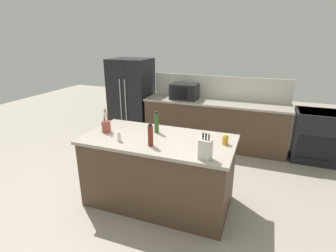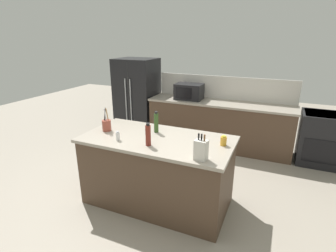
{
  "view_description": "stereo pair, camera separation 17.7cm",
  "coord_description": "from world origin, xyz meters",
  "px_view_note": "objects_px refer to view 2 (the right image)",
  "views": [
    {
      "loc": [
        1.22,
        -2.86,
        2.18
      ],
      "look_at": [
        0.0,
        0.35,
        0.99
      ],
      "focal_mm": 28.0,
      "sensor_mm": 36.0,
      "label": 1
    },
    {
      "loc": [
        1.38,
        -2.79,
        2.18
      ],
      "look_at": [
        0.0,
        0.35,
        0.99
      ],
      "focal_mm": 28.0,
      "sensor_mm": 36.0,
      "label": 2
    }
  ],
  "objects_px": {
    "knife_block": "(201,150)",
    "utensil_crock": "(107,125)",
    "honey_jar": "(224,141)",
    "microwave": "(189,91)",
    "salt_shaker": "(118,136)",
    "range_oven": "(322,139)",
    "vinegar_bottle": "(148,135)",
    "refrigerator": "(137,97)",
    "olive_oil_bottle": "(156,122)"
  },
  "relations": [
    {
      "from": "range_oven",
      "to": "knife_block",
      "type": "height_order",
      "value": "knife_block"
    },
    {
      "from": "range_oven",
      "to": "knife_block",
      "type": "xyz_separation_m",
      "value": [
        -1.45,
        -2.57,
        0.59
      ]
    },
    {
      "from": "knife_block",
      "to": "refrigerator",
      "type": "bearing_deg",
      "value": 139.49
    },
    {
      "from": "honey_jar",
      "to": "vinegar_bottle",
      "type": "relative_size",
      "value": 0.44
    },
    {
      "from": "utensil_crock",
      "to": "vinegar_bottle",
      "type": "xyz_separation_m",
      "value": [
        0.76,
        -0.22,
        0.05
      ]
    },
    {
      "from": "olive_oil_bottle",
      "to": "salt_shaker",
      "type": "relative_size",
      "value": 2.48
    },
    {
      "from": "range_oven",
      "to": "utensil_crock",
      "type": "xyz_separation_m",
      "value": [
        -2.9,
        -2.23,
        0.56
      ]
    },
    {
      "from": "honey_jar",
      "to": "utensil_crock",
      "type": "bearing_deg",
      "value": -174.99
    },
    {
      "from": "microwave",
      "to": "utensil_crock",
      "type": "distance_m",
      "value": 2.27
    },
    {
      "from": "range_oven",
      "to": "utensil_crock",
      "type": "relative_size",
      "value": 2.87
    },
    {
      "from": "knife_block",
      "to": "vinegar_bottle",
      "type": "height_order",
      "value": "knife_block"
    },
    {
      "from": "vinegar_bottle",
      "to": "utensil_crock",
      "type": "bearing_deg",
      "value": 163.87
    },
    {
      "from": "honey_jar",
      "to": "vinegar_bottle",
      "type": "distance_m",
      "value": 0.9
    },
    {
      "from": "knife_block",
      "to": "salt_shaker",
      "type": "xyz_separation_m",
      "value": [
        -1.11,
        0.11,
        -0.06
      ]
    },
    {
      "from": "microwave",
      "to": "utensil_crock",
      "type": "xyz_separation_m",
      "value": [
        -0.41,
        -2.23,
        -0.08
      ]
    },
    {
      "from": "utensil_crock",
      "to": "honey_jar",
      "type": "height_order",
      "value": "utensil_crock"
    },
    {
      "from": "knife_block",
      "to": "utensil_crock",
      "type": "xyz_separation_m",
      "value": [
        -1.44,
        0.34,
        -0.03
      ]
    },
    {
      "from": "olive_oil_bottle",
      "to": "salt_shaker",
      "type": "distance_m",
      "value": 0.55
    },
    {
      "from": "knife_block",
      "to": "utensil_crock",
      "type": "height_order",
      "value": "utensil_crock"
    },
    {
      "from": "range_oven",
      "to": "vinegar_bottle",
      "type": "xyz_separation_m",
      "value": [
        -2.14,
        -2.45,
        0.6
      ]
    },
    {
      "from": "range_oven",
      "to": "salt_shaker",
      "type": "bearing_deg",
      "value": -136.16
    },
    {
      "from": "microwave",
      "to": "knife_block",
      "type": "height_order",
      "value": "microwave"
    },
    {
      "from": "range_oven",
      "to": "honey_jar",
      "type": "xyz_separation_m",
      "value": [
        -1.32,
        -2.09,
        0.53
      ]
    },
    {
      "from": "olive_oil_bottle",
      "to": "vinegar_bottle",
      "type": "xyz_separation_m",
      "value": [
        0.11,
        -0.44,
        -0.01
      ]
    },
    {
      "from": "knife_block",
      "to": "utensil_crock",
      "type": "distance_m",
      "value": 1.48
    },
    {
      "from": "range_oven",
      "to": "knife_block",
      "type": "distance_m",
      "value": 3.01
    },
    {
      "from": "honey_jar",
      "to": "microwave",
      "type": "bearing_deg",
      "value": 119.24
    },
    {
      "from": "knife_block",
      "to": "honey_jar",
      "type": "bearing_deg",
      "value": 82.46
    },
    {
      "from": "salt_shaker",
      "to": "vinegar_bottle",
      "type": "distance_m",
      "value": 0.43
    },
    {
      "from": "knife_block",
      "to": "salt_shaker",
      "type": "height_order",
      "value": "knife_block"
    },
    {
      "from": "microwave",
      "to": "knife_block",
      "type": "bearing_deg",
      "value": -68.03
    },
    {
      "from": "utensil_crock",
      "to": "olive_oil_bottle",
      "type": "xyz_separation_m",
      "value": [
        0.65,
        0.22,
        0.05
      ]
    },
    {
      "from": "refrigerator",
      "to": "microwave",
      "type": "xyz_separation_m",
      "value": [
        1.25,
        -0.05,
        0.24
      ]
    },
    {
      "from": "knife_block",
      "to": "honey_jar",
      "type": "distance_m",
      "value": 0.5
    },
    {
      "from": "olive_oil_bottle",
      "to": "salt_shaker",
      "type": "bearing_deg",
      "value": -124.73
    },
    {
      "from": "microwave",
      "to": "vinegar_bottle",
      "type": "bearing_deg",
      "value": -81.83
    },
    {
      "from": "honey_jar",
      "to": "salt_shaker",
      "type": "xyz_separation_m",
      "value": [
        -1.24,
        -0.37,
        -0.0
      ]
    },
    {
      "from": "refrigerator",
      "to": "range_oven",
      "type": "bearing_deg",
      "value": -0.79
    },
    {
      "from": "honey_jar",
      "to": "vinegar_bottle",
      "type": "xyz_separation_m",
      "value": [
        -0.82,
        -0.36,
        0.07
      ]
    },
    {
      "from": "honey_jar",
      "to": "vinegar_bottle",
      "type": "height_order",
      "value": "vinegar_bottle"
    },
    {
      "from": "salt_shaker",
      "to": "vinegar_bottle",
      "type": "relative_size",
      "value": 0.42
    },
    {
      "from": "range_oven",
      "to": "honey_jar",
      "type": "relative_size",
      "value": 7.53
    },
    {
      "from": "honey_jar",
      "to": "salt_shaker",
      "type": "bearing_deg",
      "value": -163.54
    },
    {
      "from": "utensil_crock",
      "to": "range_oven",
      "type": "bearing_deg",
      "value": 37.6
    },
    {
      "from": "utensil_crock",
      "to": "salt_shaker",
      "type": "relative_size",
      "value": 2.73
    },
    {
      "from": "olive_oil_bottle",
      "to": "vinegar_bottle",
      "type": "bearing_deg",
      "value": -75.91
    },
    {
      "from": "range_oven",
      "to": "microwave",
      "type": "distance_m",
      "value": 2.57
    },
    {
      "from": "olive_oil_bottle",
      "to": "knife_block",
      "type": "bearing_deg",
      "value": -35.12
    },
    {
      "from": "olive_oil_bottle",
      "to": "vinegar_bottle",
      "type": "relative_size",
      "value": 1.05
    },
    {
      "from": "honey_jar",
      "to": "refrigerator",
      "type": "bearing_deg",
      "value": 138.53
    }
  ]
}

